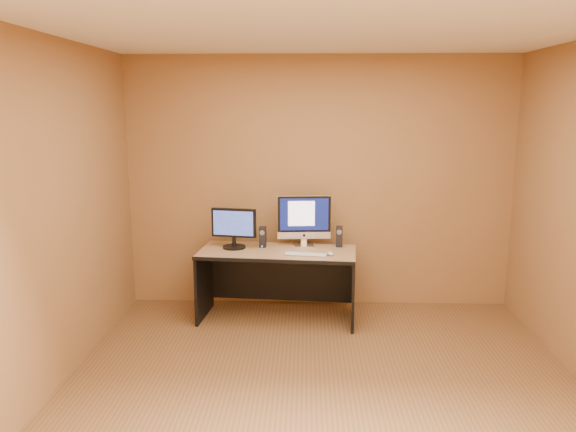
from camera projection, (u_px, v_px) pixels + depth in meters
The scene contains 12 objects.
floor at pixel (323, 395), 4.12m from camera, with size 4.00×4.00×0.00m, color brown.
walls at pixel (325, 223), 3.87m from camera, with size 4.00×4.00×2.60m, color olive, non-canonical shape.
ceiling at pixel (328, 25), 3.61m from camera, with size 4.00×4.00×0.00m, color white.
desk at pixel (277, 285), 5.54m from camera, with size 1.52×0.66×0.70m, color tan, non-canonical shape.
imac at pixel (304, 221), 5.60m from camera, with size 0.54×0.20×0.52m, color silver, non-canonical shape.
second_monitor at pixel (234, 228), 5.53m from camera, with size 0.46×0.23×0.40m, color black, non-canonical shape.
speaker_left at pixel (263, 237), 5.58m from camera, with size 0.06×0.07×0.21m, color black, non-canonical shape.
speaker_right at pixel (339, 236), 5.60m from camera, with size 0.06×0.07×0.21m, color black, non-canonical shape.
keyboard at pixel (306, 254), 5.29m from camera, with size 0.41×0.11×0.02m, color #B8B8BD.
mouse at pixel (331, 254), 5.29m from camera, with size 0.06×0.10×0.03m, color silver.
cable_a at pixel (309, 244), 5.71m from camera, with size 0.01×0.01×0.21m, color black.
cable_b at pixel (298, 243), 5.75m from camera, with size 0.01×0.01×0.17m, color black.
Camera 1 is at (-0.13, -3.79, 2.10)m, focal length 35.00 mm.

